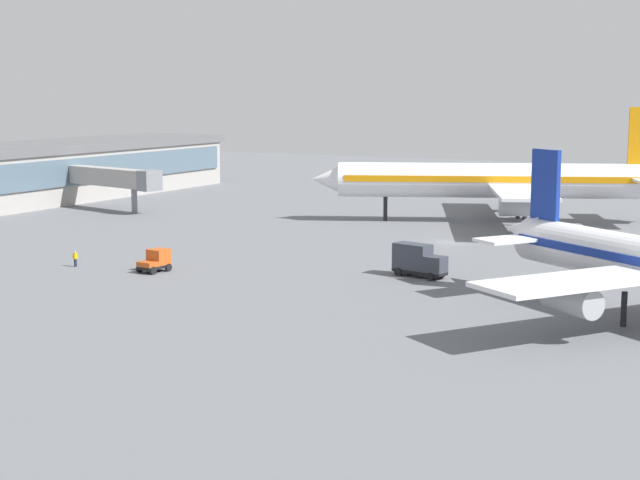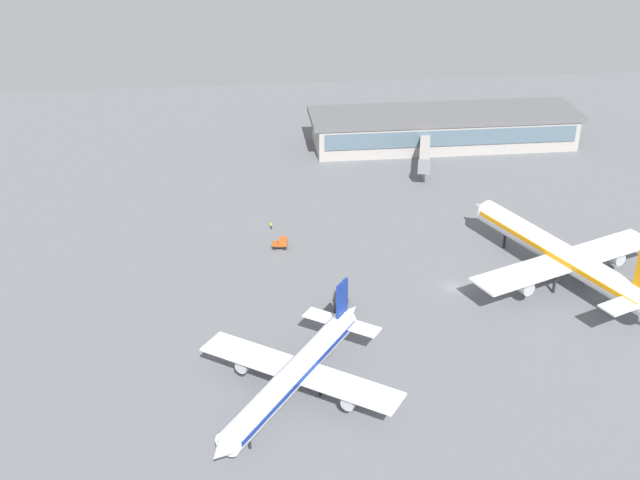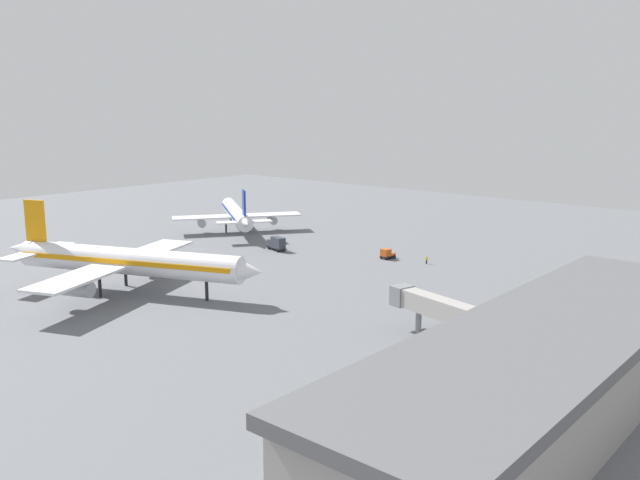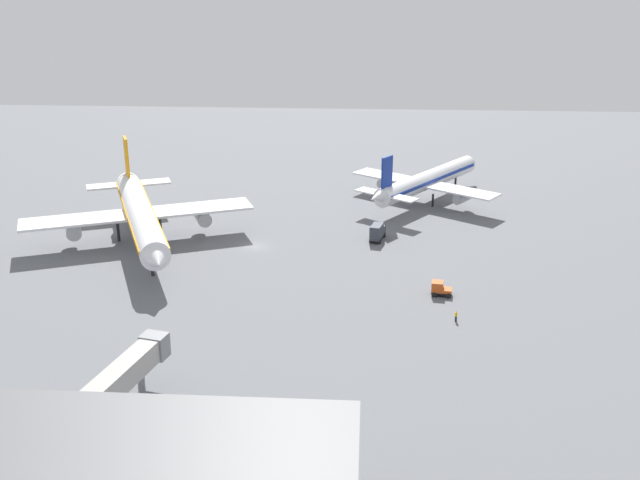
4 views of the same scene
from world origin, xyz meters
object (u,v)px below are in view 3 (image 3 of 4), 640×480
catering_truck (277,243)px  ground_crew_worker (427,260)px  airplane_taxiing (126,261)px  baggage_tug (387,254)px  airplane_at_gate (236,214)px

catering_truck → ground_crew_worker: 36.39m
airplane_taxiing → ground_crew_worker: bearing=39.7°
catering_truck → baggage_tug: bearing=-144.9°
airplane_taxiing → ground_crew_worker: 63.36m
airplane_at_gate → airplane_taxiing: airplane_taxiing is taller
airplane_taxiing → catering_truck: size_ratio=8.70×
airplane_at_gate → baggage_tug: 51.43m
airplane_taxiing → baggage_tug: (54.18, -20.21, -4.79)m
baggage_tug → ground_crew_worker: size_ratio=2.05×
airplane_at_gate → catering_truck: (-10.98, -26.10, -3.12)m
airplane_at_gate → catering_truck: airplane_at_gate is taller
airplane_taxiing → catering_truck: bearing=74.0°
baggage_tug → ground_crew_worker: baggage_tug is taller
catering_truck → ground_crew_worker: catering_truck is taller
baggage_tug → catering_truck: size_ratio=0.58×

